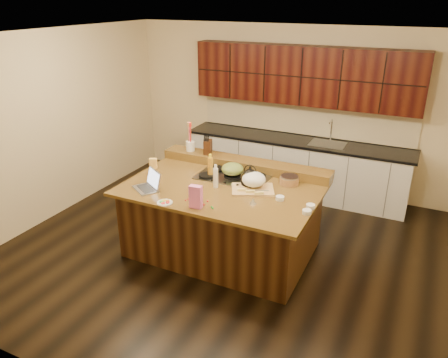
% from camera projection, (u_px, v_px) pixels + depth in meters
% --- Properties ---
extents(room, '(5.52, 5.02, 2.72)m').
position_uv_depth(room, '(222.00, 154.00, 5.25)').
color(room, black).
rests_on(room, ground).
extents(island, '(2.40, 1.60, 0.92)m').
position_uv_depth(island, '(222.00, 219.00, 5.60)').
color(island, black).
rests_on(island, ground).
extents(back_ledge, '(2.40, 0.30, 0.12)m').
position_uv_depth(back_ledge, '(245.00, 164.00, 5.98)').
color(back_ledge, black).
rests_on(back_ledge, island).
extents(cooktop, '(0.92, 0.52, 0.05)m').
position_uv_depth(cooktop, '(232.00, 177.00, 5.67)').
color(cooktop, gray).
rests_on(cooktop, island).
extents(back_counter, '(3.70, 0.66, 2.40)m').
position_uv_depth(back_counter, '(298.00, 136.00, 7.12)').
color(back_counter, silver).
rests_on(back_counter, ground).
extents(kettle, '(0.20, 0.20, 0.17)m').
position_uv_depth(kettle, '(250.00, 176.00, 5.39)').
color(kettle, black).
rests_on(kettle, cooktop).
extents(green_bowl, '(0.36, 0.36, 0.16)m').
position_uv_depth(green_bowl, '(232.00, 169.00, 5.62)').
color(green_bowl, '#5D712D').
rests_on(green_bowl, cooktop).
extents(laptop, '(0.42, 0.40, 0.23)m').
position_uv_depth(laptop, '(149.00, 184.00, 5.33)').
color(laptop, '#B7B7BC').
rests_on(laptop, island).
extents(oil_bottle, '(0.08, 0.08, 0.27)m').
position_uv_depth(oil_bottle, '(210.00, 168.00, 5.64)').
color(oil_bottle, '#BC8221').
rests_on(oil_bottle, island).
extents(vinegar_bottle, '(0.08, 0.08, 0.25)m').
position_uv_depth(vinegar_bottle, '(216.00, 178.00, 5.35)').
color(vinegar_bottle, silver).
rests_on(vinegar_bottle, island).
extents(wooden_tray, '(0.61, 0.54, 0.20)m').
position_uv_depth(wooden_tray, '(254.00, 182.00, 5.33)').
color(wooden_tray, tan).
rests_on(wooden_tray, island).
extents(ramekin_a, '(0.10, 0.10, 0.04)m').
position_uv_depth(ramekin_a, '(307.00, 212.00, 4.74)').
color(ramekin_a, white).
rests_on(ramekin_a, island).
extents(ramekin_b, '(0.13, 0.13, 0.04)m').
position_uv_depth(ramekin_b, '(311.00, 206.00, 4.86)').
color(ramekin_b, white).
rests_on(ramekin_b, island).
extents(ramekin_c, '(0.12, 0.12, 0.04)m').
position_uv_depth(ramekin_c, '(280.00, 198.00, 5.06)').
color(ramekin_c, white).
rests_on(ramekin_c, island).
extents(strainer_bowl, '(0.30, 0.30, 0.09)m').
position_uv_depth(strainer_bowl, '(289.00, 181.00, 5.47)').
color(strainer_bowl, '#996B3F').
rests_on(strainer_bowl, island).
extents(kitchen_timer, '(0.09, 0.09, 0.07)m').
position_uv_depth(kitchen_timer, '(253.00, 201.00, 4.96)').
color(kitchen_timer, silver).
rests_on(kitchen_timer, island).
extents(pink_bag, '(0.15, 0.09, 0.26)m').
position_uv_depth(pink_bag, '(196.00, 197.00, 4.84)').
color(pink_bag, pink).
rests_on(pink_bag, island).
extents(candy_plate, '(0.19, 0.19, 0.01)m').
position_uv_depth(candy_plate, '(165.00, 203.00, 4.99)').
color(candy_plate, white).
rests_on(candy_plate, island).
extents(package_box, '(0.12, 0.11, 0.14)m').
position_uv_depth(package_box, '(153.00, 163.00, 5.95)').
color(package_box, '#F2BD55').
rests_on(package_box, island).
extents(utensil_crock, '(0.16, 0.16, 0.14)m').
position_uv_depth(utensil_crock, '(190.00, 146.00, 6.27)').
color(utensil_crock, white).
rests_on(utensil_crock, back_ledge).
extents(knife_block, '(0.14, 0.18, 0.20)m').
position_uv_depth(knife_block, '(208.00, 147.00, 6.14)').
color(knife_block, black).
rests_on(knife_block, back_ledge).
extents(gumdrop_0, '(0.02, 0.02, 0.02)m').
position_uv_depth(gumdrop_0, '(186.00, 200.00, 5.04)').
color(gumdrop_0, red).
rests_on(gumdrop_0, island).
extents(gumdrop_1, '(0.02, 0.02, 0.02)m').
position_uv_depth(gumdrop_1, '(213.00, 208.00, 4.85)').
color(gumdrop_1, '#198C26').
rests_on(gumdrop_1, island).
extents(gumdrop_2, '(0.02, 0.02, 0.02)m').
position_uv_depth(gumdrop_2, '(204.00, 204.00, 4.93)').
color(gumdrop_2, red).
rests_on(gumdrop_2, island).
extents(gumdrop_3, '(0.02, 0.02, 0.02)m').
position_uv_depth(gumdrop_3, '(195.00, 195.00, 5.17)').
color(gumdrop_3, '#198C26').
rests_on(gumdrop_3, island).
extents(gumdrop_4, '(0.02, 0.02, 0.02)m').
position_uv_depth(gumdrop_4, '(203.00, 204.00, 4.94)').
color(gumdrop_4, red).
rests_on(gumdrop_4, island).
extents(gumdrop_5, '(0.02, 0.02, 0.02)m').
position_uv_depth(gumdrop_5, '(212.00, 207.00, 4.88)').
color(gumdrop_5, '#198C26').
rests_on(gumdrop_5, island).
extents(gumdrop_6, '(0.02, 0.02, 0.02)m').
position_uv_depth(gumdrop_6, '(189.00, 199.00, 5.06)').
color(gumdrop_6, red).
rests_on(gumdrop_6, island).
extents(gumdrop_7, '(0.02, 0.02, 0.02)m').
position_uv_depth(gumdrop_7, '(200.00, 197.00, 5.12)').
color(gumdrop_7, '#198C26').
rests_on(gumdrop_7, island).
extents(gumdrop_8, '(0.02, 0.02, 0.02)m').
position_uv_depth(gumdrop_8, '(208.00, 201.00, 5.01)').
color(gumdrop_8, red).
rests_on(gumdrop_8, island).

